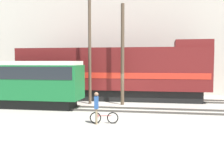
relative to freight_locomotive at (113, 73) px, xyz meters
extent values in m
plane|color=#9E998C|center=(0.72, -3.55, -2.46)|extent=(120.00, 120.00, 0.00)
cube|color=#47423D|center=(0.72, -6.05, -2.39)|extent=(60.00, 0.07, 0.14)
cube|color=#47423D|center=(0.72, -4.62, -2.39)|extent=(60.00, 0.07, 0.14)
cube|color=#47423D|center=(0.72, -0.72, -2.39)|extent=(60.00, 0.07, 0.14)
cube|color=#47423D|center=(0.72, 0.72, -2.39)|extent=(60.00, 0.07, 0.14)
cube|color=beige|center=(0.72, 7.81, 5.20)|extent=(35.79, 6.00, 15.33)
cube|color=black|center=(-0.14, 0.00, -1.96)|extent=(15.76, 2.55, 1.00)
cube|color=maroon|center=(-0.14, 0.00, 0.37)|extent=(17.13, 3.00, 3.67)
cube|color=red|center=(-0.14, 0.00, -0.18)|extent=(16.79, 3.04, 0.50)
cube|color=maroon|center=(6.93, 0.00, 2.51)|extent=(3.00, 2.85, 0.60)
cube|color=black|center=(-6.12, -5.34, -2.11)|extent=(8.15, 2.00, 0.70)
cube|color=#196B33|center=(-6.12, -5.34, -0.50)|extent=(9.26, 2.50, 2.52)
cube|color=#1E2328|center=(-6.12, -5.34, 0.20)|extent=(8.89, 2.54, 0.90)
cube|color=silver|center=(-6.12, -5.34, 0.90)|extent=(9.07, 2.38, 0.30)
torus|color=black|center=(1.65, -9.59, -2.14)|extent=(0.65, 0.17, 0.65)
torus|color=black|center=(0.70, -9.74, -2.14)|extent=(0.65, 0.17, 0.65)
cylinder|color=#B21E1E|center=(1.17, -9.67, -2.02)|extent=(0.82, 0.16, 0.04)
cylinder|color=#B21E1E|center=(0.84, -9.72, -1.99)|extent=(0.03, 0.03, 0.29)
cylinder|color=#262626|center=(1.65, -9.59, -1.76)|extent=(0.09, 0.44, 0.02)
cylinder|color=#8C7A5B|center=(0.77, -9.80, -2.02)|extent=(0.11, 0.11, 0.88)
cylinder|color=#8C7A5B|center=(0.80, -9.96, -2.02)|extent=(0.11, 0.11, 0.88)
cube|color=#264C8C|center=(0.78, -9.88, -1.25)|extent=(0.27, 0.39, 0.68)
sphere|color=#8C664C|center=(0.78, -9.88, -0.79)|extent=(0.24, 0.24, 0.24)
cylinder|color=#4C3D2D|center=(-1.44, -2.67, 2.01)|extent=(0.25, 0.25, 8.93)
cylinder|color=#4C3D2D|center=(1.24, -2.67, 1.55)|extent=(0.28, 0.28, 8.03)
camera|label=1|loc=(4.32, -24.90, 1.04)|focal=45.00mm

